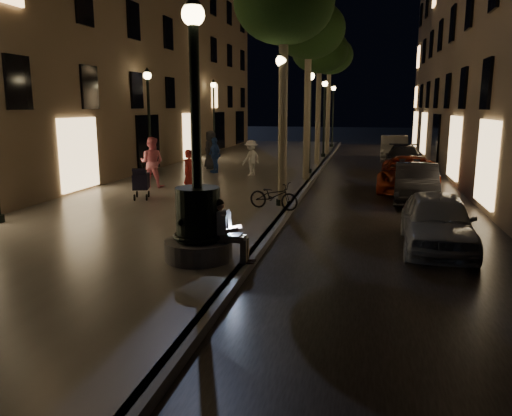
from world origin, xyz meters
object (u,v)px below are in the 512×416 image
(tree_far, at_px, (330,56))
(pedestrian_white, at_px, (251,158))
(lamp_curb_d, at_px, (333,107))
(pedestrian_pink, at_px, (152,162))
(pedestrian_dark, at_px, (211,150))
(fountain_lamppost, at_px, (198,211))
(car_front, at_px, (437,221))
(pedestrian_blue, at_px, (215,155))
(lamp_curb_b, at_px, (310,108))
(car_third, at_px, (409,174))
(seated_man_laptop, at_px, (227,228))
(lamp_curb_a, at_px, (281,109))
(lamp_curb_c, at_px, (324,107))
(car_second, at_px, (416,183))
(tree_third, at_px, (320,51))
(bicycle, at_px, (274,196))
(lamp_left_b, at_px, (149,108))
(car_fifth, at_px, (394,148))
(stroller, at_px, (141,181))
(tree_second, at_px, (309,31))
(lamp_left_c, at_px, (214,107))
(tree_near, at_px, (284,5))
(pedestrian_red, at_px, (190,173))
(car_rear, at_px, (403,158))

(tree_far, xyz_separation_m, pedestrian_white, (-2.56, -11.40, -5.43))
(lamp_curb_d, xyz_separation_m, pedestrian_pink, (-5.49, -21.49, -2.06))
(pedestrian_dark, bearing_deg, fountain_lamppost, -141.17)
(car_front, height_order, pedestrian_blue, pedestrian_blue)
(lamp_curb_b, height_order, car_third, lamp_curb_b)
(seated_man_laptop, bearing_deg, fountain_lamppost, -180.00)
(fountain_lamppost, distance_m, lamp_curb_a, 6.37)
(lamp_curb_c, bearing_deg, car_second, -71.98)
(tree_third, height_order, bicycle, tree_third)
(fountain_lamppost, height_order, car_second, fountain_lamppost)
(pedestrian_pink, bearing_deg, seated_man_laptop, 120.62)
(lamp_curb_c, bearing_deg, tree_far, 87.71)
(lamp_curb_d, xyz_separation_m, pedestrian_blue, (-4.39, -16.79, -2.20))
(lamp_left_b, xyz_separation_m, car_fifth, (11.40, 10.70, -2.47))
(lamp_curb_c, bearing_deg, car_front, -77.51)
(tree_far, height_order, stroller, tree_far)
(tree_far, xyz_separation_m, stroller, (-4.88, -17.95, -5.63))
(stroller, distance_m, pedestrian_pink, 2.58)
(tree_second, relative_size, lamp_left_c, 1.54)
(stroller, relative_size, pedestrian_white, 0.75)
(lamp_left_b, relative_size, car_fifth, 1.04)
(seated_man_laptop, distance_m, bicycle, 5.35)
(pedestrian_white, relative_size, pedestrian_dark, 0.84)
(tree_far, xyz_separation_m, lamp_curb_b, (-0.08, -10.00, -3.20))
(fountain_lamppost, height_order, lamp_left_c, fountain_lamppost)
(lamp_curb_b, xyz_separation_m, car_third, (4.30, -3.00, -2.56))
(fountain_lamppost, bearing_deg, lamp_left_c, 106.22)
(fountain_lamppost, relative_size, car_second, 1.27)
(seated_man_laptop, xyz_separation_m, tree_near, (0.14, 6.00, 5.35))
(seated_man_laptop, bearing_deg, lamp_left_b, 120.30)
(lamp_left_c, relative_size, pedestrian_red, 2.93)
(tree_near, bearing_deg, pedestrian_blue, 121.62)
(tree_third, bearing_deg, tree_near, -89.76)
(lamp_curb_c, xyz_separation_m, car_third, (4.30, -11.00, -2.56))
(tree_far, xyz_separation_m, car_rear, (4.45, -6.45, -5.78))
(tree_second, height_order, lamp_left_b, tree_second)
(seated_man_laptop, relative_size, tree_second, 0.17)
(car_rear, xyz_separation_m, pedestrian_dark, (-9.57, -2.86, 0.51))
(tree_near, bearing_deg, seated_man_laptop, -91.33)
(lamp_curb_b, bearing_deg, car_third, -34.90)
(tree_third, relative_size, tree_far, 0.96)
(pedestrian_red, bearing_deg, tree_far, 16.24)
(tree_far, height_order, car_second, tree_far)
(lamp_curb_a, xyz_separation_m, pedestrian_blue, (-4.39, 7.21, -2.20))
(fountain_lamppost, xyz_separation_m, tree_second, (0.80, 12.00, 5.12))
(pedestrian_white, bearing_deg, fountain_lamppost, 38.29)
(tree_near, height_order, bicycle, tree_near)
(tree_far, xyz_separation_m, lamp_curb_c, (-0.08, -2.00, -3.20))
(seated_man_laptop, height_order, car_third, seated_man_laptop)
(lamp_curb_b, relative_size, lamp_curb_c, 1.00)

